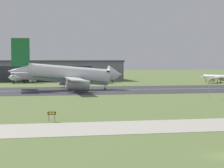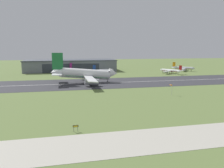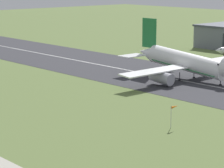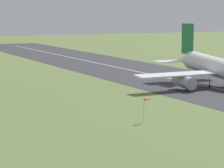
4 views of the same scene
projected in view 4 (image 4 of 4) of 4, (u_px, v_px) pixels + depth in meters
The scene contains 3 objects.
ground_plane at pixel (44, 105), 134.26m from camera, with size 745.25×745.25×0.00m, color olive.
airplane_landing at pixel (218, 69), 166.52m from camera, with size 43.84×59.19×19.47m.
windsock_pole at pixel (148, 100), 114.31m from camera, with size 0.80×2.61×5.13m.
Camera 4 is at (126.38, 14.70, 23.68)m, focal length 85.00 mm.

